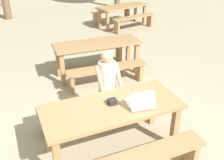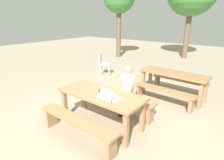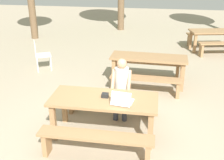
{
  "view_description": "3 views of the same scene",
  "coord_description": "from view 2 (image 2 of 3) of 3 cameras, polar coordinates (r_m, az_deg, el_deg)",
  "views": [
    {
      "loc": [
        -1.19,
        -2.73,
        2.72
      ],
      "look_at": [
        0.11,
        0.25,
        1.01
      ],
      "focal_mm": 41.82,
      "sensor_mm": 36.0,
      "label": 1
    },
    {
      "loc": [
        2.41,
        -2.71,
        2.28
      ],
      "look_at": [
        0.11,
        0.25,
        1.01
      ],
      "focal_mm": 29.33,
      "sensor_mm": 36.0,
      "label": 2
    },
    {
      "loc": [
        0.86,
        -4.36,
        3.02
      ],
      "look_at": [
        0.11,
        0.25,
        1.01
      ],
      "focal_mm": 44.8,
      "sensor_mm": 36.0,
      "label": 3
    }
  ],
  "objects": [
    {
      "name": "bench_far",
      "position": [
        4.61,
        2.51,
        -5.99
      ],
      "size": [
        1.88,
        0.3,
        0.47
      ],
      "color": "#9E754C",
      "rests_on": "ground"
    },
    {
      "name": "picnic_table_rear",
      "position": [
        5.64,
        18.53,
        0.91
      ],
      "size": [
        1.94,
        0.74,
        0.78
      ],
      "rotation": [
        0.0,
        0.0,
        -0.04
      ],
      "color": "#9E754C",
      "rests_on": "ground"
    },
    {
      "name": "picnic_table_front",
      "position": [
        3.98,
        -3.47,
        -5.53
      ],
      "size": [
        1.92,
        0.83,
        0.76
      ],
      "color": "#9E754C",
      "rests_on": "ground"
    },
    {
      "name": "laptop",
      "position": [
        3.6,
        -0.78,
        -5.25
      ],
      "size": [
        0.39,
        0.39,
        0.24
      ],
      "rotation": [
        0.0,
        0.0,
        2.99
      ],
      "color": "white",
      "rests_on": "picnic_table_front"
    },
    {
      "name": "bench_rear_south",
      "position": [
        5.23,
        15.72,
        -3.88
      ],
      "size": [
        1.74,
        0.37,
        0.44
      ],
      "rotation": [
        0.0,
        0.0,
        -0.04
      ],
      "color": "#9E754C",
      "rests_on": "ground"
    },
    {
      "name": "person_seated",
      "position": [
        4.32,
        4.74,
        -2.31
      ],
      "size": [
        0.39,
        0.4,
        1.26
      ],
      "color": "#333847",
      "rests_on": "ground"
    },
    {
      "name": "bench_near",
      "position": [
        3.67,
        -10.97,
        -13.33
      ],
      "size": [
        1.88,
        0.3,
        0.47
      ],
      "color": "#9E754C",
      "rests_on": "ground"
    },
    {
      "name": "plastic_chair",
      "position": [
        7.73,
        -2.62,
        5.21
      ],
      "size": [
        0.59,
        0.59,
        0.88
      ],
      "rotation": [
        0.0,
        0.0,
        2.03
      ],
      "color": "white",
      "rests_on": "ground"
    },
    {
      "name": "small_pouch",
      "position": [
        3.93,
        -2.97,
        -3.47
      ],
      "size": [
        0.12,
        0.11,
        0.07
      ],
      "color": "black",
      "rests_on": "picnic_table_front"
    },
    {
      "name": "ground_plane",
      "position": [
        4.28,
        -3.29,
        -13.48
      ],
      "size": [
        30.0,
        30.0,
        0.0
      ],
      "primitive_type": "plane",
      "color": "tan"
    },
    {
      "name": "bench_rear_north",
      "position": [
        6.26,
        20.28,
        -0.6
      ],
      "size": [
        1.74,
        0.37,
        0.44
      ],
      "rotation": [
        0.0,
        0.0,
        -0.04
      ],
      "color": "#9E754C",
      "rests_on": "ground"
    }
  ]
}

